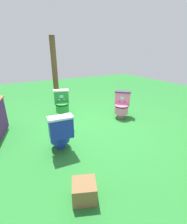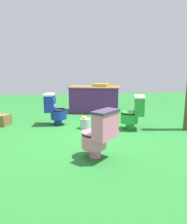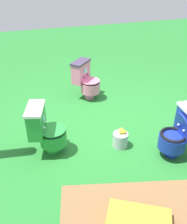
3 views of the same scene
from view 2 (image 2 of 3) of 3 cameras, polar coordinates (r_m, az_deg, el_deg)
The scene contains 7 objects.
ground at distance 4.30m, azimuth -1.01°, elevation -6.01°, with size 14.00×14.00×0.00m, color #26752D.
toilet_pink at distance 3.11m, azimuth 1.47°, elevation -5.74°, with size 0.63×0.63×0.73m.
toilet_green at distance 4.67m, azimuth 10.61°, elevation -0.10°, with size 0.58×0.52×0.73m.
toilet_blue at distance 5.04m, azimuth -10.29°, elevation 0.80°, with size 0.53×0.45×0.73m.
vendor_table at distance 6.46m, azimuth 0.33°, elevation 3.47°, with size 1.62×1.18×0.85m.
small_crate at distance 5.38m, azimuth -22.93°, elevation -1.95°, with size 0.29×0.30×0.25m, color brown.
lemon_bucket at distance 4.71m, azimuth -2.20°, elevation -2.97°, with size 0.22×0.22×0.28m.
Camera 2 is at (-0.46, -4.07, 1.29)m, focal length 34.55 mm.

